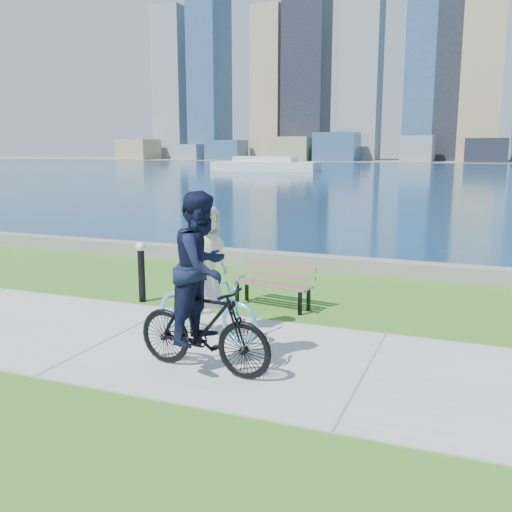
{
  "coord_description": "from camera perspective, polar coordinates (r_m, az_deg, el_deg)",
  "views": [
    {
      "loc": [
        1.32,
        -7.21,
        2.97
      ],
      "look_at": [
        -2.34,
        1.92,
        1.1
      ],
      "focal_mm": 40.0,
      "sensor_mm": 36.0,
      "label": 1
    }
  ],
  "objects": [
    {
      "name": "bollard_lamp",
      "position": [
        11.29,
        -11.39,
        -1.15
      ],
      "size": [
        0.19,
        0.19,
        1.19
      ],
      "color": "black",
      "rests_on": "ground"
    },
    {
      "name": "seawall",
      "position": [
        13.77,
        15.86,
        -1.37
      ],
      "size": [
        90.0,
        0.5,
        0.35
      ],
      "primitive_type": "cube",
      "color": "slate",
      "rests_on": "ground"
    },
    {
      "name": "park_bench",
      "position": [
        10.78,
        1.86,
        -2.54
      ],
      "size": [
        1.61,
        0.78,
        0.8
      ],
      "rotation": [
        0.0,
        0.0,
        -0.17
      ],
      "color": "black",
      "rests_on": "ground"
    },
    {
      "name": "cyclist_woman",
      "position": [
        9.02,
        -4.99,
        -3.2
      ],
      "size": [
        1.0,
        2.0,
        2.1
      ],
      "rotation": [
        0.0,
        0.0,
        1.39
      ],
      "color": "#62C4EE",
      "rests_on": "ground"
    },
    {
      "name": "ferry_near",
      "position": [
        75.19,
        0.93,
        9.09
      ],
      "size": [
        14.04,
        4.01,
        1.9
      ],
      "color": "silver",
      "rests_on": "ground"
    },
    {
      "name": "city_skyline",
      "position": [
        139.2,
        22.07,
        19.11
      ],
      "size": [
        175.57,
        23.83,
        76.0
      ],
      "color": "#918359",
      "rests_on": "ground"
    },
    {
      "name": "ground",
      "position": [
        7.91,
        10.83,
        -11.48
      ],
      "size": [
        320.0,
        320.0,
        0.0
      ],
      "primitive_type": "plane",
      "color": "#31681B",
      "rests_on": "ground"
    },
    {
      "name": "cyclist_man",
      "position": [
        7.52,
        -5.38,
        -4.21
      ],
      "size": [
        0.82,
        2.06,
        2.41
      ],
      "rotation": [
        0.0,
        0.0,
        1.48
      ],
      "color": "black",
      "rests_on": "ground"
    },
    {
      "name": "bay_water",
      "position": [
        79.28,
        21.05,
        7.9
      ],
      "size": [
        320.0,
        131.0,
        0.01
      ],
      "primitive_type": "cube",
      "color": "#0B2A4C",
      "rests_on": "ground"
    },
    {
      "name": "concrete_path",
      "position": [
        7.91,
        10.83,
        -11.41
      ],
      "size": [
        80.0,
        3.5,
        0.02
      ],
      "primitive_type": "cube",
      "color": "#9E9D98",
      "rests_on": "ground"
    },
    {
      "name": "far_shore",
      "position": [
        137.25,
        21.52,
        8.8
      ],
      "size": [
        320.0,
        30.0,
        0.12
      ],
      "primitive_type": "cube",
      "color": "slate",
      "rests_on": "ground"
    }
  ]
}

